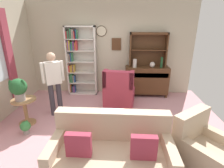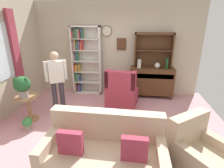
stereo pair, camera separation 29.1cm
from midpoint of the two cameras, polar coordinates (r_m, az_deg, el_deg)
The scene contains 18 objects.
ground_plane at distance 4.02m, azimuth -3.73°, elevation -13.99°, with size 5.40×4.60×0.02m, color #C68C93.
wall_back at distance 5.52m, azimuth -1.72°, elevation 11.28°, with size 5.00×0.09×2.80m.
area_rug at distance 3.75m, azimuth -1.07°, elevation -16.46°, with size 2.30×2.01×0.01m, color #846651.
bookshelf at distance 5.56m, azimuth -12.13°, elevation 7.66°, with size 0.90×0.30×2.10m.
sideboard at distance 5.50m, azimuth 9.66°, elevation 1.37°, with size 1.30×0.45×0.92m.
sideboard_hutch at distance 5.37m, azimuth 10.18°, elevation 12.43°, with size 1.10×0.26×1.00m.
vase_tall at distance 5.24m, azimuth 5.84°, elevation 6.71°, with size 0.11×0.11×0.25m, color beige.
vase_round at distance 5.32m, azimuth 11.45°, elevation 6.18°, with size 0.15×0.15×0.17m, color beige.
bottle_wine at distance 5.33m, azimuth 14.32°, elevation 6.81°, with size 0.07×0.07×0.32m, color #194223.
couch_floral at distance 2.88m, azimuth -3.25°, elevation -21.83°, with size 1.82×0.89×0.90m.
armchair_floral at distance 3.24m, azimuth 25.01°, elevation -19.06°, with size 1.07×1.07×0.88m.
wingback_chair at distance 4.76m, azimuth 0.57°, elevation -2.94°, with size 0.89×0.91×1.05m.
plant_stand at distance 4.47m, azimuth -28.13°, elevation -7.13°, with size 0.52×0.52×0.61m.
potted_plant_large at distance 4.25m, azimuth -29.95°, elevation -1.19°, with size 0.35×0.35×0.49m.
potted_plant_small at distance 4.19m, azimuth -28.21°, elevation -12.21°, with size 0.21×0.21×0.29m.
person_reading at distance 4.42m, azimuth -20.30°, elevation 1.24°, with size 0.49×0.35×1.56m.
coffee_table at distance 3.50m, azimuth -1.44°, elevation -12.52°, with size 0.80×0.50×0.42m.
book_stack at distance 3.41m, azimuth -2.74°, elevation -11.67°, with size 0.22×0.14×0.05m.
Camera 1 is at (0.25, -3.33, 2.22)m, focal length 28.10 mm.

